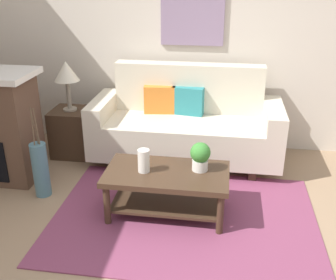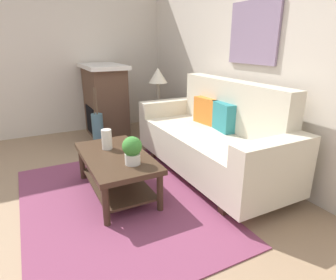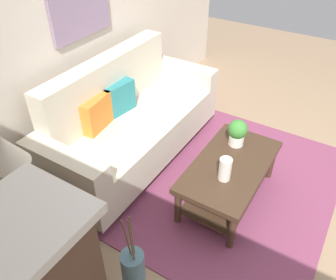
% 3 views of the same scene
% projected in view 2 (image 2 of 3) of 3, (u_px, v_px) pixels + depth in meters
% --- Properties ---
extents(ground_plane, '(9.26, 9.26, 0.00)m').
position_uv_depth(ground_plane, '(63.00, 216.00, 2.55)').
color(ground_plane, '#9E7F60').
extents(wall_back, '(5.26, 0.10, 2.70)m').
position_uv_depth(wall_back, '(264.00, 55.00, 3.08)').
color(wall_back, beige).
rests_on(wall_back, ground_plane).
extents(wall_left, '(0.10, 5.19, 2.70)m').
position_uv_depth(wall_left, '(67.00, 51.00, 4.62)').
color(wall_left, beige).
rests_on(wall_left, ground_plane).
extents(area_rug, '(2.36, 1.69, 0.01)m').
position_uv_depth(area_rug, '(117.00, 202.00, 2.77)').
color(area_rug, '#843D5B').
rests_on(area_rug, ground_plane).
extents(couch, '(2.11, 0.84, 1.08)m').
position_uv_depth(couch, '(213.00, 139.00, 3.25)').
color(couch, beige).
rests_on(couch, ground_plane).
extents(throw_pillow_orange, '(0.37, 0.16, 0.32)m').
position_uv_depth(throw_pillow_orange, '(207.00, 111.00, 3.50)').
color(throw_pillow_orange, orange).
rests_on(throw_pillow_orange, couch).
extents(throw_pillow_teal, '(0.37, 0.17, 0.32)m').
position_uv_depth(throw_pillow_teal, '(223.00, 117.00, 3.23)').
color(throw_pillow_teal, teal).
rests_on(throw_pillow_teal, couch).
extents(coffee_table, '(1.10, 0.60, 0.43)m').
position_uv_depth(coffee_table, '(116.00, 165.00, 2.84)').
color(coffee_table, '#422D1E').
rests_on(coffee_table, ground_plane).
extents(tabletop_vase, '(0.10, 0.10, 0.21)m').
position_uv_depth(tabletop_vase, '(107.00, 139.00, 2.93)').
color(tabletop_vase, white).
rests_on(tabletop_vase, coffee_table).
extents(potted_plant_tabletop, '(0.18, 0.18, 0.26)m').
position_uv_depth(potted_plant_tabletop, '(132.00, 149.00, 2.55)').
color(potted_plant_tabletop, white).
rests_on(potted_plant_tabletop, coffee_table).
extents(side_table, '(0.44, 0.44, 0.56)m').
position_uv_depth(side_table, '(158.00, 124.00, 4.42)').
color(side_table, '#422D1E').
rests_on(side_table, ground_plane).
extents(table_lamp, '(0.28, 0.28, 0.57)m').
position_uv_depth(table_lamp, '(158.00, 77.00, 4.19)').
color(table_lamp, gray).
rests_on(table_lamp, side_table).
extents(fireplace, '(1.02, 0.58, 1.16)m').
position_uv_depth(fireplace, '(105.00, 101.00, 4.54)').
color(fireplace, brown).
rests_on(fireplace, ground_plane).
extents(floor_vase, '(0.16, 0.16, 0.55)m').
position_uv_depth(floor_vase, '(98.00, 133.00, 3.97)').
color(floor_vase, slate).
rests_on(floor_vase, ground_plane).
extents(floor_vase_branch_a, '(0.03, 0.02, 0.36)m').
position_uv_depth(floor_vase_branch_a, '(96.00, 101.00, 3.81)').
color(floor_vase_branch_a, brown).
rests_on(floor_vase_branch_a, floor_vase).
extents(floor_vase_branch_b, '(0.05, 0.02, 0.36)m').
position_uv_depth(floor_vase_branch_b, '(97.00, 101.00, 3.84)').
color(floor_vase_branch_b, brown).
rests_on(floor_vase_branch_b, floor_vase).
extents(floor_vase_branch_c, '(0.01, 0.03, 0.36)m').
position_uv_depth(floor_vase_branch_c, '(94.00, 101.00, 3.83)').
color(floor_vase_branch_c, brown).
rests_on(floor_vase_branch_c, floor_vase).
extents(framed_painting, '(0.72, 0.03, 0.66)m').
position_uv_depth(framed_painting, '(253.00, 33.00, 3.08)').
color(framed_painting, gray).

